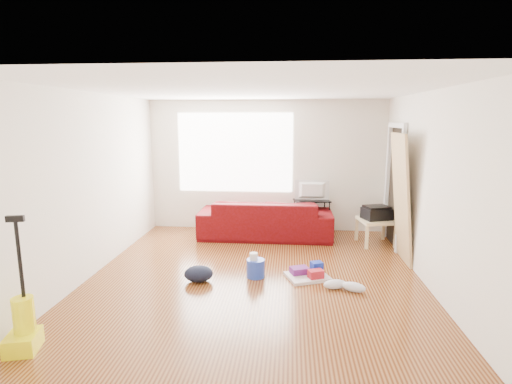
# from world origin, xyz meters

# --- Properties ---
(room) EXTENTS (4.51, 5.01, 2.51)m
(room) POSITION_xyz_m (0.07, 0.15, 1.25)
(room) COLOR #4B1C09
(room) RESTS_ON ground
(sofa) EXTENTS (2.40, 0.94, 0.70)m
(sofa) POSITION_xyz_m (0.03, 1.95, 0.00)
(sofa) COLOR #420301
(sofa) RESTS_ON ground
(tv_stand) EXTENTS (0.71, 0.49, 0.65)m
(tv_stand) POSITION_xyz_m (0.87, 2.22, 0.33)
(tv_stand) COLOR black
(tv_stand) RESTS_ON ground
(tv) EXTENTS (0.64, 0.08, 0.37)m
(tv) POSITION_xyz_m (0.87, 2.22, 0.83)
(tv) COLOR black
(tv) RESTS_ON tv_stand
(side_table) EXTENTS (0.64, 0.64, 0.45)m
(side_table) POSITION_xyz_m (1.95, 1.68, 0.37)
(side_table) COLOR tan
(side_table) RESTS_ON ground
(printer) EXTENTS (0.53, 0.47, 0.23)m
(printer) POSITION_xyz_m (1.95, 1.68, 0.56)
(printer) COLOR black
(printer) RESTS_ON side_table
(bucket) EXTENTS (0.28, 0.28, 0.25)m
(bucket) POSITION_xyz_m (0.01, 0.03, 0.00)
(bucket) COLOR #213DBB
(bucket) RESTS_ON ground
(toilet_paper) EXTENTS (0.11, 0.11, 0.10)m
(toilet_paper) POSITION_xyz_m (-0.01, 0.02, 0.17)
(toilet_paper) COLOR white
(toilet_paper) RESTS_ON bucket
(cleaning_tray) EXTENTS (0.66, 0.60, 0.19)m
(cleaning_tray) POSITION_xyz_m (0.73, 0.07, 0.06)
(cleaning_tray) COLOR silver
(cleaning_tray) RESTS_ON ground
(backpack) EXTENTS (0.42, 0.36, 0.21)m
(backpack) POSITION_xyz_m (-0.73, -0.18, 0.00)
(backpack) COLOR black
(backpack) RESTS_ON ground
(sneakers) EXTENTS (0.55, 0.28, 0.12)m
(sneakers) POSITION_xyz_m (1.17, -0.30, 0.06)
(sneakers) COLOR silver
(sneakers) RESTS_ON ground
(vacuum) EXTENTS (0.34, 0.36, 1.29)m
(vacuum) POSITION_xyz_m (-2.00, -1.90, 0.24)
(vacuum) COLOR yellow
(vacuum) RESTS_ON ground
(door_panel) EXTENTS (0.24, 0.78, 1.94)m
(door_panel) POSITION_xyz_m (2.13, 0.89, 0.00)
(door_panel) COLOR #A67F5E
(door_panel) RESTS_ON ground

